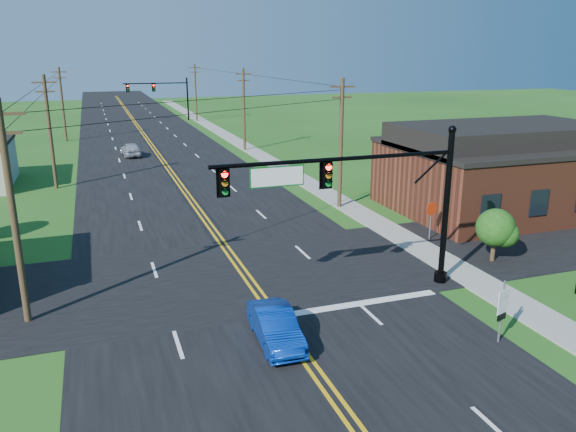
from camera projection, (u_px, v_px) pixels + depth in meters
name	position (u px, v px, depth m)	size (l,w,h in m)	color
ground	(342.00, 418.00, 16.88)	(260.00, 260.00, 0.00)	#1C4E16
road_main	(155.00, 152.00, 62.23)	(16.00, 220.00, 0.04)	black
road_cross	(241.00, 275.00, 27.76)	(70.00, 10.00, 0.04)	black
sidewalk	(272.00, 162.00, 56.47)	(2.00, 160.00, 0.08)	gray
signal_mast_main	(360.00, 193.00, 24.18)	(11.30, 0.60, 7.48)	black
signal_mast_far	(160.00, 93.00, 89.58)	(10.98, 0.60, 7.48)	black
brick_building	(498.00, 176.00, 38.86)	(14.20, 11.20, 4.70)	brown
utility_pole_left_a	(13.00, 210.00, 21.64)	(1.80, 0.28, 9.00)	#3B2E1A
utility_pole_left_b	(50.00, 130.00, 44.32)	(1.80, 0.28, 9.00)	#3B2E1A
utility_pole_left_c	(62.00, 103.00, 68.81)	(1.80, 0.28, 9.00)	#3B2E1A
utility_pole_right_a	(341.00, 141.00, 38.61)	(1.80, 0.28, 9.00)	#3B2E1A
utility_pole_right_b	(244.00, 108.00, 62.20)	(1.80, 0.28, 9.00)	#3B2E1A
utility_pole_right_c	(196.00, 91.00, 89.41)	(1.80, 0.28, 9.00)	#3B2E1A
tree_right_back	(390.00, 157.00, 44.79)	(3.00, 3.00, 4.10)	#3B2E1A
shrub_corner	(495.00, 228.00, 29.08)	(2.00, 2.00, 2.86)	#3B2E1A
blue_car	(275.00, 327.00, 21.06)	(1.38, 3.96, 1.30)	#072D99
distant_car	(131.00, 150.00, 59.53)	(1.71, 4.26, 1.45)	silver
route_sign	(502.00, 307.00, 20.84)	(0.61, 0.23, 2.53)	slate
stop_sign	(431.00, 213.00, 32.53)	(0.82, 0.18, 2.32)	slate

